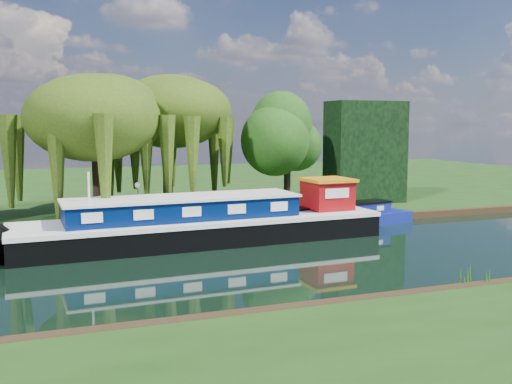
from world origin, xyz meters
name	(u,v)px	position (x,y,z in m)	size (l,w,h in m)	color
ground	(162,269)	(0.00, 0.00, 0.00)	(120.00, 120.00, 0.00)	black
far_bank	(99,188)	(0.00, 34.00, 0.23)	(120.00, 52.00, 0.45)	#16330D
dutch_barge	(206,223)	(3.53, 5.23, 1.08)	(20.89, 5.62, 4.37)	black
narrowboat	(337,219)	(12.63, 6.66, 0.60)	(11.69, 3.97, 1.68)	navy
white_cruiser	(347,228)	(13.20, 6.30, 0.00)	(1.68, 1.95, 1.03)	silver
willow_left	(96,120)	(-1.83, 11.35, 6.88)	(7.39, 7.39, 8.86)	black
willow_right	(167,121)	(3.09, 13.71, 6.86)	(7.22, 7.22, 8.79)	black
tree_far_right	(287,140)	(11.86, 13.05, 5.53)	(4.50, 4.50, 7.36)	black
conifer_hedge	(365,152)	(19.00, 14.00, 4.45)	(6.00, 3.00, 8.00)	black
lamppost	(138,192)	(0.50, 10.50, 2.42)	(0.36, 0.36, 2.56)	silver
mooring_posts	(127,221)	(-0.50, 8.40, 0.95)	(19.16, 0.16, 1.00)	silver
reeds_near	(381,287)	(6.87, -7.57, 0.55)	(33.70, 1.50, 1.10)	#1C4512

